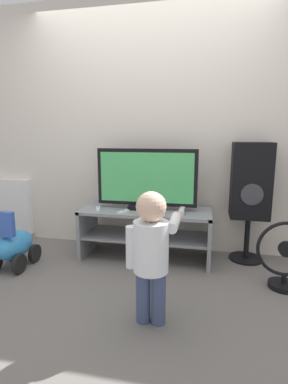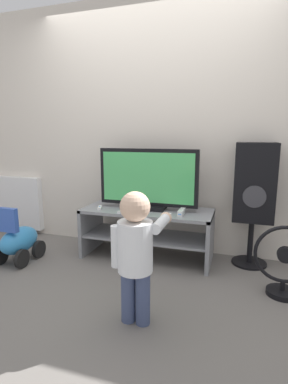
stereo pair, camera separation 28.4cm
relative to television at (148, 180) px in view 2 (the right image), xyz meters
The scene contains 12 objects.
ground_plane 0.84m from the television, 90.00° to the right, with size 16.00×16.00×0.00m, color slate.
wall_back 0.59m from the television, 90.00° to the left, with size 10.00×0.06×2.60m.
tv_stand 0.46m from the television, 90.00° to the right, with size 1.29×0.51×0.50m.
television is the anchor object (origin of this frame).
game_console 0.46m from the television, 16.75° to the right, with size 0.05×0.17×0.05m.
remote_primary 0.56m from the television, 163.46° to the right, with size 0.08×0.13×0.03m.
remote_secondary 0.39m from the television, 132.57° to the right, with size 0.09×0.13×0.03m.
child 1.13m from the television, 76.81° to the right, with size 0.34×0.50×0.89m.
speaker_tower 1.00m from the television, ahead, with size 0.36×0.33×1.16m.
floor_fan 1.40m from the television, 18.57° to the right, with size 0.46×0.24×0.56m.
ride_on_toy 1.40m from the television, 156.53° to the right, with size 0.29×0.46×0.57m.
radiator 1.91m from the television, behind, with size 0.79×0.08×0.71m.
Camera 2 is at (0.85, -2.51, 1.23)m, focal length 28.00 mm.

